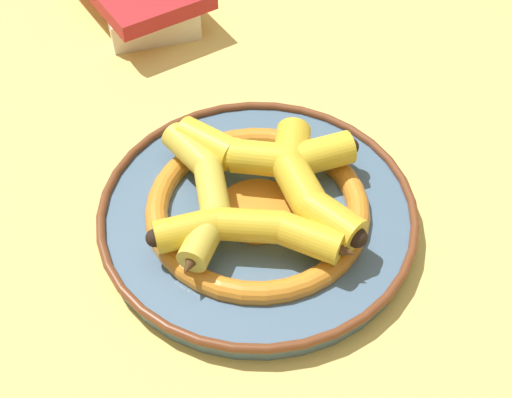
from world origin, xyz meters
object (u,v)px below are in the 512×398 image
object	(u,v)px
banana_a	(252,231)
banana_c	(260,152)
banana_d	(306,182)
banana_b	(203,193)
decorative_bowl	(256,214)

from	to	relation	value
banana_a	banana_c	size ratio (longest dim) A/B	1.00
banana_c	banana_d	xyz separation A→B (m)	(-0.02, 0.06, 0.00)
banana_b	banana_d	xyz separation A→B (m)	(-0.10, 0.03, 0.00)
banana_b	banana_c	distance (m)	0.08
decorative_bowl	banana_b	bearing A→B (deg)	-24.55
banana_b	banana_d	bearing A→B (deg)	-93.35
banana_b	banana_a	bearing A→B (deg)	-144.68
banana_b	banana_c	bearing A→B (deg)	-56.00
banana_b	banana_d	size ratio (longest dim) A/B	1.02
banana_b	banana_c	size ratio (longest dim) A/B	1.07
banana_a	banana_d	size ratio (longest dim) A/B	0.95
banana_b	banana_d	world-z (taller)	banana_d
decorative_bowl	banana_c	xyz separation A→B (m)	(-0.03, -0.05, 0.04)
banana_a	banana_c	xyz separation A→B (m)	(-0.05, -0.09, 0.00)
decorative_bowl	banana_d	world-z (taller)	banana_d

